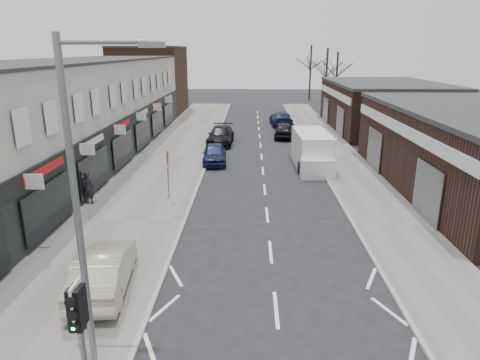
# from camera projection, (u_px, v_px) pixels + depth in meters

# --- Properties ---
(ground) EXTENTS (160.00, 160.00, 0.00)m
(ground) POSITION_uv_depth(u_px,v_px,m) (280.00, 353.00, 11.44)
(ground) COLOR black
(ground) RESTS_ON ground
(pavement_left) EXTENTS (5.50, 64.00, 0.12)m
(pavement_left) POSITION_uv_depth(u_px,v_px,m) (173.00, 155.00, 32.62)
(pavement_left) COLOR slate
(pavement_left) RESTS_ON ground
(pavement_right) EXTENTS (3.50, 64.00, 0.12)m
(pavement_right) POSITION_uv_depth(u_px,v_px,m) (337.00, 156.00, 32.31)
(pavement_right) COLOR slate
(pavement_right) RESTS_ON ground
(shop_terrace_left) EXTENTS (8.00, 41.00, 7.10)m
(shop_terrace_left) POSITION_uv_depth(u_px,v_px,m) (67.00, 114.00, 29.37)
(shop_terrace_left) COLOR beige
(shop_terrace_left) RESTS_ON ground
(brick_block_far) EXTENTS (8.00, 10.00, 8.00)m
(brick_block_far) POSITION_uv_depth(u_px,v_px,m) (150.00, 81.00, 53.62)
(brick_block_far) COLOR #40291B
(brick_block_far) RESTS_ON ground
(right_unit_far) EXTENTS (10.00, 16.00, 4.50)m
(right_unit_far) POSITION_uv_depth(u_px,v_px,m) (383.00, 107.00, 42.98)
(right_unit_far) COLOR #322016
(right_unit_far) RESTS_ON ground
(tree_far_a) EXTENTS (3.60, 3.60, 8.00)m
(tree_far_a) POSITION_uv_depth(u_px,v_px,m) (324.00, 110.00, 57.11)
(tree_far_a) COLOR #382D26
(tree_far_a) RESTS_ON ground
(tree_far_b) EXTENTS (3.60, 3.60, 7.50)m
(tree_far_b) POSITION_uv_depth(u_px,v_px,m) (335.00, 105.00, 62.79)
(tree_far_b) COLOR #382D26
(tree_far_b) RESTS_ON ground
(tree_far_c) EXTENTS (3.60, 3.60, 8.50)m
(tree_far_c) POSITION_uv_depth(u_px,v_px,m) (309.00, 100.00, 68.60)
(tree_far_c) COLOR #382D26
(tree_far_c) RESTS_ON ground
(traffic_light) EXTENTS (0.28, 0.60, 3.10)m
(traffic_light) POSITION_uv_depth(u_px,v_px,m) (79.00, 318.00, 8.91)
(traffic_light) COLOR slate
(traffic_light) RESTS_ON pavement_left
(street_lamp) EXTENTS (2.23, 0.22, 8.00)m
(street_lamp) POSITION_uv_depth(u_px,v_px,m) (83.00, 199.00, 9.43)
(street_lamp) COLOR slate
(street_lamp) RESTS_ON pavement_left
(warning_sign) EXTENTS (0.12, 0.80, 2.70)m
(warning_sign) POSITION_uv_depth(u_px,v_px,m) (168.00, 161.00, 22.39)
(warning_sign) COLOR slate
(warning_sign) RESTS_ON pavement_left
(white_van) EXTENTS (2.33, 6.18, 2.38)m
(white_van) POSITION_uv_depth(u_px,v_px,m) (312.00, 151.00, 29.33)
(white_van) COLOR white
(white_van) RESTS_ON ground
(sedan_on_pavement) EXTENTS (2.04, 4.55, 1.45)m
(sedan_on_pavement) POSITION_uv_depth(u_px,v_px,m) (104.00, 269.00, 14.07)
(sedan_on_pavement) COLOR #AFA98C
(sedan_on_pavement) RESTS_ON pavement_left
(pedestrian) EXTENTS (0.66, 0.46, 1.75)m
(pedestrian) POSITION_uv_depth(u_px,v_px,m) (88.00, 187.00, 21.99)
(pedestrian) COLOR black
(pedestrian) RESTS_ON pavement_left
(parked_car_left_a) EXTENTS (1.90, 4.17, 1.39)m
(parked_car_left_a) POSITION_uv_depth(u_px,v_px,m) (215.00, 154.00, 30.38)
(parked_car_left_a) COLOR #151C42
(parked_car_left_a) RESTS_ON ground
(parked_car_left_b) EXTENTS (2.23, 5.18, 1.48)m
(parked_car_left_b) POSITION_uv_depth(u_px,v_px,m) (221.00, 136.00, 36.55)
(parked_car_left_b) COLOR black
(parked_car_left_b) RESTS_ON ground
(parked_car_right_a) EXTENTS (1.86, 4.92, 1.60)m
(parked_car_right_a) POSITION_uv_depth(u_px,v_px,m) (310.00, 150.00, 30.92)
(parked_car_right_a) COLOR silver
(parked_car_right_a) RESTS_ON ground
(parked_car_right_b) EXTENTS (2.04, 4.29, 1.42)m
(parked_car_right_b) POSITION_uv_depth(u_px,v_px,m) (284.00, 130.00, 39.18)
(parked_car_right_b) COLOR black
(parked_car_right_b) RESTS_ON ground
(parked_car_right_c) EXTENTS (2.40, 5.33, 1.52)m
(parked_car_right_c) POSITION_uv_depth(u_px,v_px,m) (281.00, 119.00, 45.45)
(parked_car_right_c) COLOR #152043
(parked_car_right_c) RESTS_ON ground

